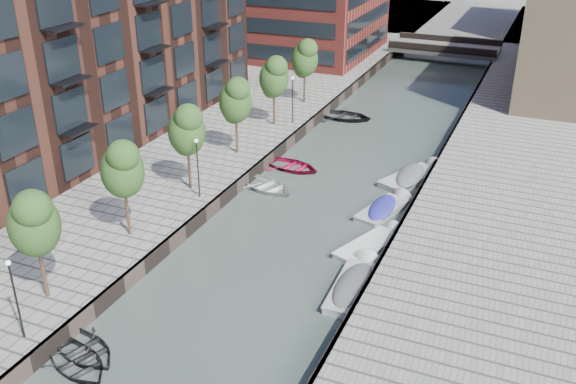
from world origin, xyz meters
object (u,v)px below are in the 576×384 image
Objects in this scene: tree_1 at (33,221)px; sloop_1 at (78,366)px; tree_2 at (122,167)px; tree_3 at (186,129)px; motorboat_1 at (355,284)px; bridge at (445,48)px; tree_4 at (235,99)px; sloop_2 at (292,169)px; motorboat_2 at (375,244)px; sloop_0 at (85,353)px; sloop_4 at (345,119)px; tree_5 at (274,76)px; tree_6 at (305,57)px; motorboat_4 at (414,176)px; sloop_3 at (267,189)px; car at (524,82)px; motorboat_3 at (386,208)px.

sloop_1 is (4.05, -2.79, -5.31)m from tree_1.
tree_2 is at bearing 90.00° from tree_1.
motorboat_1 is at bearing -22.43° from tree_3.
bridge is 2.18× the size of tree_4.
sloop_2 is at bearing 78.82° from tree_1.
bridge is 2.43× the size of motorboat_2.
tree_3 is 1.44× the size of sloop_0.
sloop_1 is at bearing 178.59° from sloop_4.
tree_6 is at bearing 90.00° from tree_5.
tree_3 is 0.99× the size of motorboat_4.
motorboat_2 is (13.50, 6.03, -5.21)m from tree_2.
sloop_0 is at bearing -158.73° from sloop_3.
motorboat_4 is (-0.31, 15.29, 0.00)m from motorboat_1.
tree_3 is 1.11× the size of motorboat_2.
motorboat_4 is 1.38× the size of car.
tree_6 is 22.08m from motorboat_3.
sloop_2 reaches higher than sloop_1.
sloop_2 is at bearing 154.80° from motorboat_3.
motorboat_3 is 0.87× the size of motorboat_4.
bridge is 52.95m from motorboat_1.
tree_2 reaches higher than sloop_3.
tree_1 is 18.96m from sloop_3.
tree_6 reaches higher than sloop_4.
tree_1 is (-8.50, -61.00, 3.92)m from bridge.
motorboat_3 reaches higher than sloop_0.
tree_1 reaches higher than motorboat_2.
tree_6 is at bearing 28.37° from sloop_2.
sloop_0 is at bearing -80.77° from tree_4.
tree_3 is at bearing -90.00° from tree_6.
tree_6 is 1.31× the size of sloop_2.
tree_2 is 1.16× the size of sloop_4.
sloop_1 is (4.05, -23.79, -5.31)m from tree_4.
sloop_4 is 0.96× the size of motorboat_2.
sloop_3 is 0.77× the size of motorboat_4.
tree_3 is at bearing 161.37° from sloop_2.
tree_6 is at bearing -108.10° from bridge.
tree_5 reaches higher than motorboat_3.
sloop_3 is 0.89× the size of motorboat_3.
sloop_4 is at bearing 81.09° from tree_2.
motorboat_3 is (12.85, 3.79, -5.11)m from tree_3.
tree_5 is 24.53m from motorboat_1.
sloop_3 reaches higher than sloop_1.
tree_6 is at bearing -149.37° from car.
tree_5 reaches higher than bridge.
sloop_2 is at bearing 136.30° from motorboat_2.
tree_5 is at bearing 43.55° from sloop_3.
tree_5 is at bearing -104.44° from bridge.
motorboat_4 reaches higher than motorboat_1.
tree_6 is at bearing 121.56° from motorboat_2.
sloop_4 reaches higher than sloop_0.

